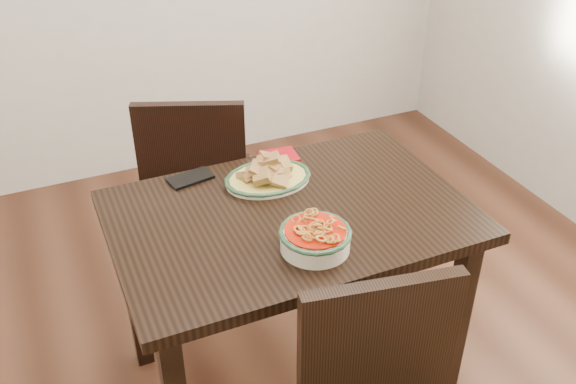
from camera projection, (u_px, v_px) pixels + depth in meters
name	position (u px, v px, depth m)	size (l,w,h in m)	color
floor	(282.00, 375.00, 2.42)	(3.50, 3.50, 0.00)	#381D12
dining_table	(290.00, 239.00, 2.07)	(1.12, 0.74, 0.75)	black
chair_far	(197.00, 178.00, 2.66)	(0.55, 0.55, 0.89)	black
fish_plate	(268.00, 170.00, 2.14)	(0.29, 0.23, 0.11)	beige
noodle_bowl	(315.00, 236.00, 1.83)	(0.21, 0.21, 0.08)	beige
smartphone	(190.00, 178.00, 2.17)	(0.15, 0.08, 0.01)	black
napkin	(279.00, 157.00, 2.29)	(0.13, 0.11, 0.01)	maroon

